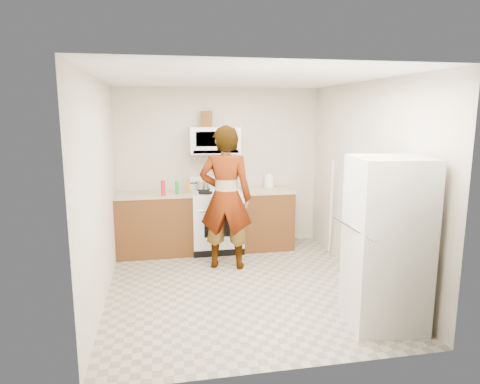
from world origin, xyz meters
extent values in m
plane|color=gray|center=(0.00, 0.00, 0.00)|extent=(3.60, 3.60, 0.00)
cube|color=beige|center=(0.00, 1.79, 1.25)|extent=(3.20, 0.02, 2.50)
cube|color=beige|center=(1.59, 0.00, 1.25)|extent=(0.02, 3.60, 2.50)
cube|color=#593615|center=(-1.04, 1.49, 0.45)|extent=(1.12, 0.62, 0.90)
cube|color=tan|center=(-1.04, 1.49, 0.92)|extent=(1.14, 0.64, 0.03)
cube|color=#593615|center=(0.68, 1.49, 0.45)|extent=(0.80, 0.62, 0.90)
cube|color=tan|center=(0.68, 1.49, 0.92)|extent=(0.82, 0.64, 0.03)
cube|color=white|center=(-0.10, 1.48, 0.45)|extent=(0.76, 0.65, 0.90)
cube|color=white|center=(-0.10, 1.48, 0.92)|extent=(0.76, 0.62, 0.03)
cube|color=white|center=(-0.10, 1.76, 1.03)|extent=(0.76, 0.08, 0.20)
cube|color=white|center=(-0.10, 1.61, 1.70)|extent=(0.76, 0.38, 0.40)
imported|color=tan|center=(-0.07, 0.71, 0.98)|extent=(0.81, 0.65, 1.96)
cube|color=silver|center=(1.23, -1.19, 0.85)|extent=(0.79, 0.79, 1.70)
cylinder|color=white|center=(0.79, 1.68, 1.03)|extent=(0.18, 0.18, 0.19)
cube|color=brown|center=(-0.21, 1.67, 2.02)|extent=(0.18, 0.18, 0.24)
cylinder|color=#B6B6BB|center=(-0.29, 1.62, 1.01)|extent=(0.24, 0.24, 0.11)
cube|color=white|center=(0.09, 1.39, 0.96)|extent=(0.27, 0.19, 0.05)
cylinder|color=red|center=(-0.90, 1.25, 1.05)|extent=(0.07, 0.07, 0.22)
cylinder|color=orange|center=(-0.52, 1.43, 1.02)|extent=(0.06, 0.06, 0.17)
cylinder|color=green|center=(-0.69, 1.34, 1.03)|extent=(0.08, 0.08, 0.19)
cylinder|color=white|center=(-0.53, 1.46, 0.94)|extent=(0.25, 0.25, 0.01)
cylinder|color=silver|center=(1.52, 0.86, 0.73)|extent=(0.15, 0.31, 1.45)
camera|label=1|loc=(-0.96, -4.90, 2.11)|focal=32.00mm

